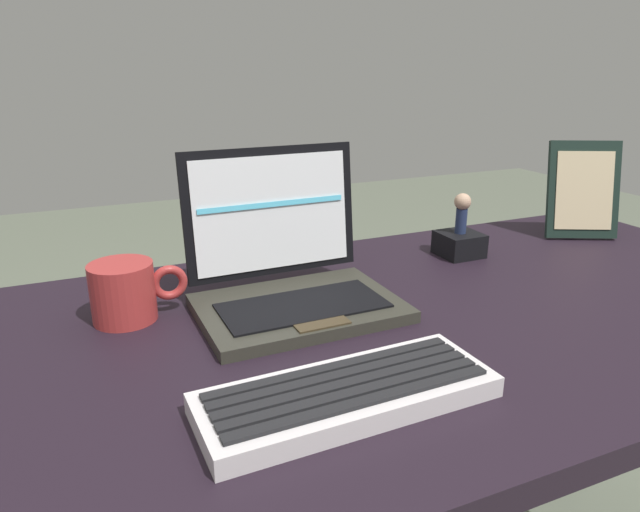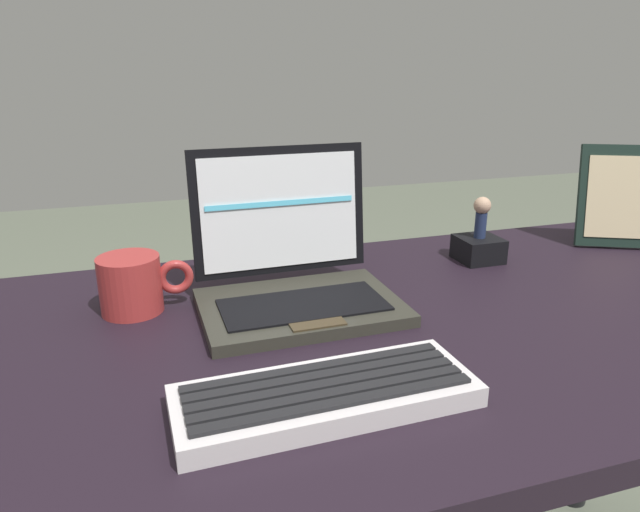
% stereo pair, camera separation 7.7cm
% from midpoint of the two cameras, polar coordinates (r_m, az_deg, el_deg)
% --- Properties ---
extents(desk, '(1.60, 0.68, 0.72)m').
position_cam_midpoint_polar(desk, '(0.84, -0.51, -13.89)').
color(desk, black).
rests_on(desk, ground).
extents(laptop_front, '(0.28, 0.22, 0.22)m').
position_cam_midpoint_polar(laptop_front, '(0.83, -5.61, -2.08)').
color(laptop_front, '#302F27').
rests_on(laptop_front, desk).
extents(external_keyboard, '(0.32, 0.12, 0.03)m').
position_cam_midpoint_polar(external_keyboard, '(0.61, -0.93, -13.61)').
color(external_keyboard, silver).
rests_on(external_keyboard, desk).
extents(photo_frame, '(0.15, 0.11, 0.19)m').
position_cam_midpoint_polar(photo_frame, '(1.25, 23.05, 5.98)').
color(photo_frame, black).
rests_on(photo_frame, desk).
extents(figurine_stand, '(0.07, 0.07, 0.04)m').
position_cam_midpoint_polar(figurine_stand, '(1.08, 11.67, 1.13)').
color(figurine_stand, black).
rests_on(figurine_stand, desk).
extents(figurine, '(0.03, 0.03, 0.07)m').
position_cam_midpoint_polar(figurine, '(1.06, 11.90, 4.51)').
color(figurine, navy).
rests_on(figurine, figurine_stand).
extents(coffee_mug, '(0.13, 0.09, 0.08)m').
position_cam_midpoint_polar(coffee_mug, '(0.84, -21.27, -3.37)').
color(coffee_mug, '#AF3231').
rests_on(coffee_mug, desk).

